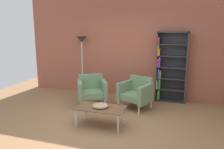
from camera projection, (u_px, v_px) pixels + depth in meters
ground_plane at (100, 128)px, 4.63m from camera, size 8.32×8.32×0.00m
brick_back_panel at (130, 47)px, 6.62m from camera, size 6.40×0.12×2.90m
bookshelf_tall at (169, 68)px, 6.18m from camera, size 0.80×0.30×1.90m
coffee_table_low at (101, 109)px, 4.70m from camera, size 1.00×0.56×0.40m
decorative_bowl at (100, 106)px, 4.69m from camera, size 0.32×0.32×0.05m
armchair_near_window at (137, 92)px, 5.71m from camera, size 0.89×0.86×0.78m
armchair_spare_guest at (92, 89)px, 5.95m from camera, size 0.93×0.91×0.78m
floor_lamp_torchiere at (82, 46)px, 6.75m from camera, size 0.32×0.32×1.74m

